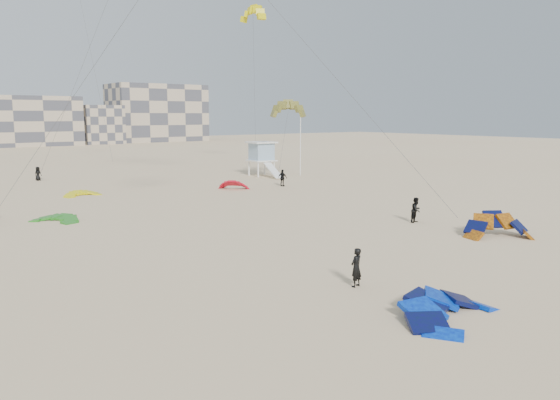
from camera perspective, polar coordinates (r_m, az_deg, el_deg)
ground at (r=24.60m, az=9.62°, el=-8.99°), size 320.00×320.00×0.00m
kite_ground_blue at (r=21.83m, az=17.42°, el=-11.62°), size 5.84×6.02×2.72m
kite_ground_orange at (r=36.43m, az=21.83°, el=-3.64°), size 5.73×5.74×4.10m
kite_ground_green at (r=42.03m, az=-22.34°, el=-2.06°), size 4.76×4.70×1.22m
kite_ground_red_far at (r=56.04m, az=-4.84°, el=1.16°), size 4.13×4.12×2.64m
kite_ground_yellow at (r=54.43m, az=-19.95°, el=0.43°), size 3.46×3.64×1.46m
kitesurfer_main at (r=24.33m, az=7.97°, el=-7.00°), size 0.71×0.54×1.74m
kitesurfer_b at (r=39.47m, az=14.04°, el=-1.02°), size 0.98×0.83×1.78m
kitesurfer_d at (r=57.80m, az=0.26°, el=2.33°), size 0.83×1.14×1.79m
kitesurfer_e at (r=68.84m, az=-23.97°, el=2.54°), size 0.92×0.77×1.61m
kitesurfer_f at (r=81.35m, az=-1.13°, el=4.20°), size 1.32×1.61×1.72m
kite_fly_olive at (r=63.85m, az=0.86°, el=9.33°), size 5.57×5.45×8.61m
kite_fly_yellow at (r=81.41m, az=-2.84°, el=18.75°), size 5.67×6.69×21.96m
lifeguard_tower_near at (r=67.53m, az=-1.93°, el=4.30°), size 3.22×5.91×4.24m
flagpole at (r=68.18m, az=2.16°, el=6.16°), size 0.66×0.10×8.12m
condo_mid at (r=148.50m, az=-26.67°, el=7.37°), size 32.00×16.00×12.00m
condo_east at (r=162.51m, az=-12.71°, el=8.84°), size 26.00×14.00×16.00m
condo_fill_right at (r=152.16m, az=-18.28°, el=7.50°), size 10.00×10.00×10.00m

